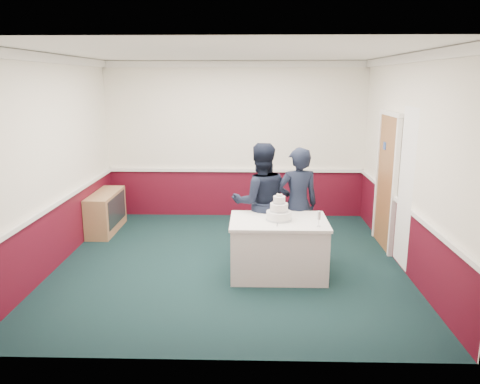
{
  "coord_description": "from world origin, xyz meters",
  "views": [
    {
      "loc": [
        0.33,
        -6.52,
        2.64
      ],
      "look_at": [
        0.16,
        -0.1,
        1.1
      ],
      "focal_mm": 35.0,
      "sensor_mm": 36.0,
      "label": 1
    }
  ],
  "objects_px": {
    "wedding_cake": "(279,212)",
    "champagne_flute": "(319,216)",
    "person_man": "(260,202)",
    "person_woman": "(297,205)",
    "cake_table": "(278,247)",
    "sideboard": "(106,212)",
    "cake_knife": "(277,224)"
  },
  "relations": [
    {
      "from": "sideboard",
      "to": "champagne_flute",
      "type": "height_order",
      "value": "champagne_flute"
    },
    {
      "from": "wedding_cake",
      "to": "person_man",
      "type": "bearing_deg",
      "value": 112.14
    },
    {
      "from": "wedding_cake",
      "to": "cake_knife",
      "type": "bearing_deg",
      "value": -98.53
    },
    {
      "from": "sideboard",
      "to": "cake_table",
      "type": "distance_m",
      "value": 3.5
    },
    {
      "from": "champagne_flute",
      "to": "person_man",
      "type": "height_order",
      "value": "person_man"
    },
    {
      "from": "champagne_flute",
      "to": "person_man",
      "type": "xyz_separation_m",
      "value": [
        -0.74,
        0.88,
        -0.05
      ]
    },
    {
      "from": "wedding_cake",
      "to": "champagne_flute",
      "type": "distance_m",
      "value": 0.57
    },
    {
      "from": "sideboard",
      "to": "wedding_cake",
      "type": "xyz_separation_m",
      "value": [
        2.97,
        -1.85,
        0.55
      ]
    },
    {
      "from": "wedding_cake",
      "to": "cake_knife",
      "type": "distance_m",
      "value": 0.23
    },
    {
      "from": "wedding_cake",
      "to": "person_woman",
      "type": "relative_size",
      "value": 0.21
    },
    {
      "from": "cake_table",
      "to": "person_man",
      "type": "bearing_deg",
      "value": 112.14
    },
    {
      "from": "cake_knife",
      "to": "champagne_flute",
      "type": "relative_size",
      "value": 1.07
    },
    {
      "from": "champagne_flute",
      "to": "person_man",
      "type": "relative_size",
      "value": 0.12
    },
    {
      "from": "cake_table",
      "to": "person_woman",
      "type": "distance_m",
      "value": 0.79
    },
    {
      "from": "cake_table",
      "to": "person_woman",
      "type": "height_order",
      "value": "person_woman"
    },
    {
      "from": "cake_knife",
      "to": "person_man",
      "type": "xyz_separation_m",
      "value": [
        -0.21,
        0.8,
        0.09
      ]
    },
    {
      "from": "sideboard",
      "to": "person_man",
      "type": "height_order",
      "value": "person_man"
    },
    {
      "from": "sideboard",
      "to": "person_woman",
      "type": "distance_m",
      "value": 3.55
    },
    {
      "from": "person_woman",
      "to": "wedding_cake",
      "type": "bearing_deg",
      "value": 51.12
    },
    {
      "from": "cake_table",
      "to": "person_man",
      "type": "distance_m",
      "value": 0.8
    },
    {
      "from": "sideboard",
      "to": "person_woman",
      "type": "xyz_separation_m",
      "value": [
        3.27,
        -1.28,
        0.5
      ]
    },
    {
      "from": "wedding_cake",
      "to": "person_man",
      "type": "xyz_separation_m",
      "value": [
        -0.24,
        0.6,
        -0.02
      ]
    },
    {
      "from": "champagne_flute",
      "to": "person_woman",
      "type": "xyz_separation_m",
      "value": [
        -0.2,
        0.85,
        -0.07
      ]
    },
    {
      "from": "sideboard",
      "to": "wedding_cake",
      "type": "distance_m",
      "value": 3.54
    },
    {
      "from": "sideboard",
      "to": "champagne_flute",
      "type": "distance_m",
      "value": 4.11
    },
    {
      "from": "cake_table",
      "to": "wedding_cake",
      "type": "xyz_separation_m",
      "value": [
        0.0,
        0.0,
        0.5
      ]
    },
    {
      "from": "wedding_cake",
      "to": "cake_table",
      "type": "bearing_deg",
      "value": -90.0
    },
    {
      "from": "wedding_cake",
      "to": "person_man",
      "type": "distance_m",
      "value": 0.64
    },
    {
      "from": "person_man",
      "to": "wedding_cake",
      "type": "bearing_deg",
      "value": 102.63
    },
    {
      "from": "champagne_flute",
      "to": "person_woman",
      "type": "bearing_deg",
      "value": 103.01
    },
    {
      "from": "wedding_cake",
      "to": "person_woman",
      "type": "bearing_deg",
      "value": 62.14
    },
    {
      "from": "cake_table",
      "to": "person_man",
      "type": "height_order",
      "value": "person_man"
    }
  ]
}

